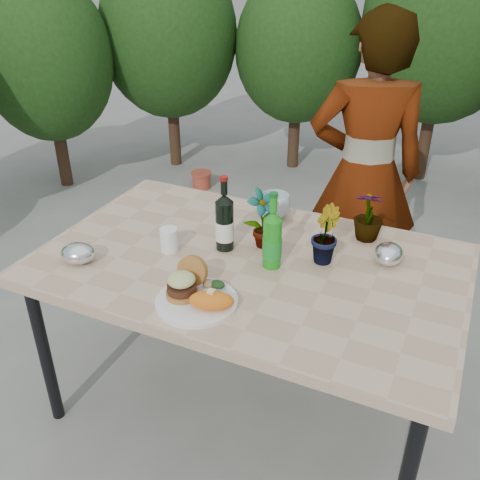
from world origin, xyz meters
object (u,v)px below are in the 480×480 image
at_px(wine_bottle, 225,223).
at_px(person, 365,175).
at_px(patio_table, 249,273).
at_px(dinner_plate, 197,302).

xyz_separation_m(wine_bottle, person, (0.35, 0.88, -0.07)).
relative_size(patio_table, dinner_plate, 5.71).
relative_size(dinner_plate, wine_bottle, 0.91).
bearing_deg(patio_table, wine_bottle, 159.91).
distance_m(dinner_plate, person, 1.28).
bearing_deg(wine_bottle, person, 67.09).
xyz_separation_m(patio_table, wine_bottle, (-0.12, 0.05, 0.17)).
bearing_deg(person, dinner_plate, 57.06).
bearing_deg(person, patio_table, 55.64).
relative_size(patio_table, person, 1.01).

